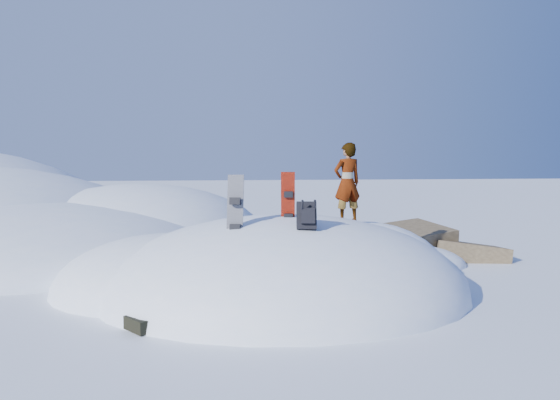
{
  "coord_description": "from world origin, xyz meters",
  "views": [
    {
      "loc": [
        -1.54,
        -10.09,
        2.52
      ],
      "look_at": [
        -0.04,
        0.3,
        1.76
      ],
      "focal_mm": 35.0,
      "sensor_mm": 36.0,
      "label": 1
    }
  ],
  "objects": [
    {
      "name": "gear_pile",
      "position": [
        -2.23,
        -1.8,
        0.12
      ],
      "size": [
        0.96,
        0.82,
        0.25
      ],
      "rotation": [
        0.0,
        0.0,
        0.63
      ],
      "color": "black",
      "rests_on": "ground"
    },
    {
      "name": "snowboard_dark",
      "position": [
        -0.98,
        -0.81,
        1.55
      ],
      "size": [
        0.34,
        0.33,
        1.49
      ],
      "rotation": [
        0.0,
        0.0,
        -0.26
      ],
      "color": "black",
      "rests_on": "snow_mound"
    },
    {
      "name": "backpack",
      "position": [
        0.21,
        -1.12,
        1.59
      ],
      "size": [
        0.39,
        0.46,
        0.56
      ],
      "rotation": [
        0.0,
        0.0,
        -0.15
      ],
      "color": "black",
      "rests_on": "snow_mound"
    },
    {
      "name": "person",
      "position": [
        1.32,
        0.41,
        2.09
      ],
      "size": [
        0.65,
        0.51,
        1.58
      ],
      "primitive_type": "imported",
      "rotation": [
        0.0,
        0.0,
        3.4
      ],
      "color": "slate",
      "rests_on": "snow_mound"
    },
    {
      "name": "rock_outcrop",
      "position": [
        3.72,
        3.01,
        0.01
      ],
      "size": [
        4.68,
        4.41,
        1.68
      ],
      "color": "#776344",
      "rests_on": "ground"
    },
    {
      "name": "ground",
      "position": [
        0.0,
        0.0,
        0.0
      ],
      "size": [
        120.0,
        120.0,
        0.0
      ],
      "primitive_type": "plane",
      "color": "white",
      "rests_on": "ground"
    },
    {
      "name": "snowboard_red",
      "position": [
        0.03,
        -0.21,
        1.65
      ],
      "size": [
        0.27,
        0.19,
        1.37
      ],
      "rotation": [
        0.0,
        0.0,
        -0.18
      ],
      "color": "red",
      "rests_on": "snow_mound"
    },
    {
      "name": "snow_mound",
      "position": [
        -0.17,
        0.24,
        0.0
      ],
      "size": [
        8.0,
        6.0,
        3.0
      ],
      "color": "white",
      "rests_on": "ground"
    }
  ]
}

